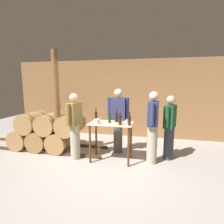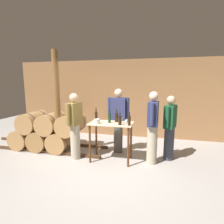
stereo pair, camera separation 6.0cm
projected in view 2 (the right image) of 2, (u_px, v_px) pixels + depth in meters
ground_plane at (110, 169)px, 3.86m from camera, size 14.00×14.00×0.00m
back_wall at (128, 99)px, 6.15m from camera, size 8.40×0.05×2.70m
barrel_rack at (48, 131)px, 5.05m from camera, size 3.71×0.86×1.07m
tasting_table at (111, 131)px, 4.21m from camera, size 1.03×0.60×0.95m
wooden_post at (57, 104)px, 4.46m from camera, size 0.16×0.16×2.70m
wine_bottle_far_left at (96, 116)px, 4.49m from camera, size 0.07×0.07×0.31m
wine_bottle_left at (109, 118)px, 4.19m from camera, size 0.07×0.07×0.31m
wine_bottle_center at (117, 117)px, 4.26m from camera, size 0.08×0.08×0.31m
wine_bottle_right at (120, 120)px, 3.96m from camera, size 0.07×0.07×0.29m
wine_bottle_far_right at (129, 120)px, 3.96m from camera, size 0.07×0.07×0.30m
wine_glass_near_left at (121, 119)px, 4.15m from camera, size 0.07×0.07×0.13m
wine_glass_near_center at (126, 122)px, 3.83m from camera, size 0.06×0.06×0.14m
ice_bucket at (97, 121)px, 4.09m from camera, size 0.15×0.15×0.11m
person_host at (153, 126)px, 4.04m from camera, size 0.25×0.59×1.70m
person_visitor_with_scarf at (170, 127)px, 4.26m from camera, size 0.34×0.56×1.59m
person_visitor_bearded at (118, 119)px, 4.72m from camera, size 0.59×0.24×1.74m
person_visitor_near_door at (75, 125)px, 4.31m from camera, size 0.29×0.58×1.65m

